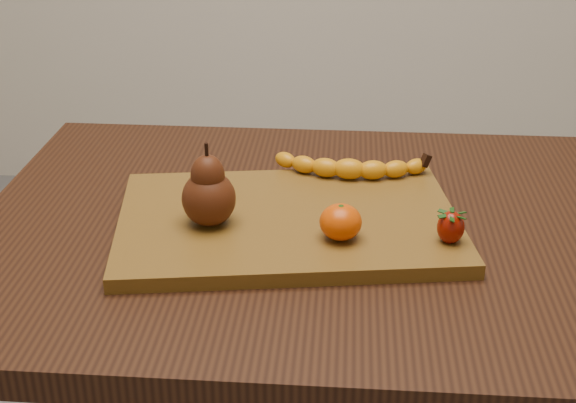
# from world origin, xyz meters

# --- Properties ---
(table) EXTENTS (1.00, 0.70, 0.76)m
(table) POSITION_xyz_m (0.00, 0.00, 0.66)
(table) COLOR black
(table) RESTS_ON ground
(cutting_board) EXTENTS (0.49, 0.36, 0.02)m
(cutting_board) POSITION_xyz_m (-0.07, -0.02, 0.77)
(cutting_board) COLOR brown
(cutting_board) RESTS_ON table
(banana) EXTENTS (0.20, 0.06, 0.03)m
(banana) POSITION_xyz_m (0.01, 0.10, 0.80)
(banana) COLOR orange
(banana) RESTS_ON cutting_board
(pear) EXTENTS (0.08, 0.08, 0.11)m
(pear) POSITION_xyz_m (-0.17, -0.05, 0.83)
(pear) COLOR #461D0B
(pear) RESTS_ON cutting_board
(mandarin) EXTENTS (0.06, 0.06, 0.05)m
(mandarin) POSITION_xyz_m (0.00, -0.08, 0.80)
(mandarin) COLOR #D64502
(mandarin) RESTS_ON cutting_board
(strawberry) EXTENTS (0.05, 0.05, 0.04)m
(strawberry) POSITION_xyz_m (0.14, -0.08, 0.80)
(strawberry) COLOR maroon
(strawberry) RESTS_ON cutting_board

